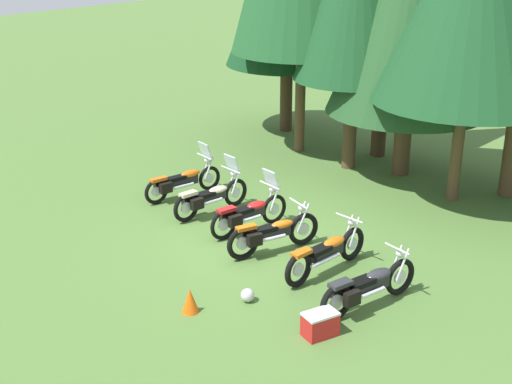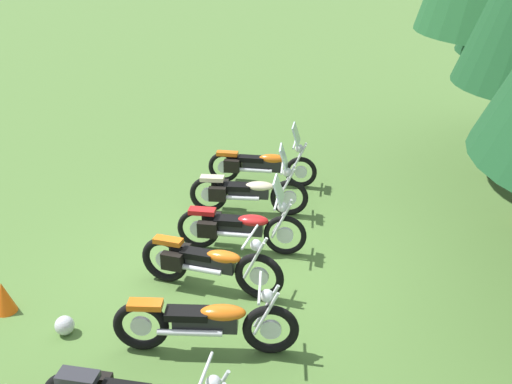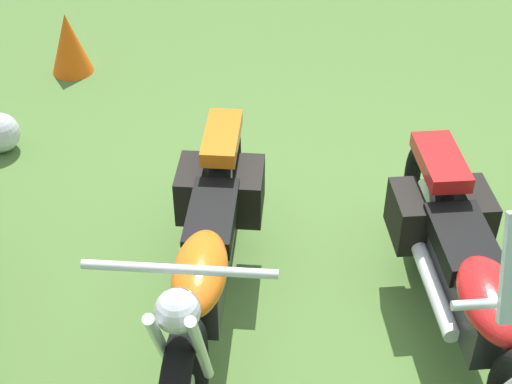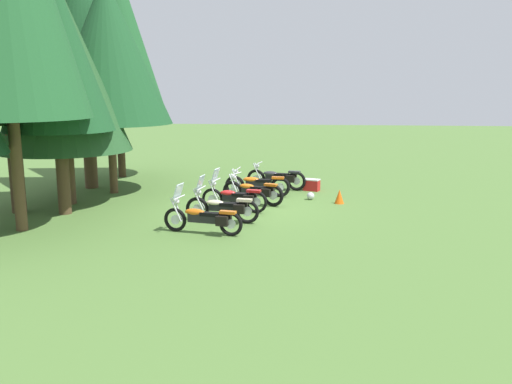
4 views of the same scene
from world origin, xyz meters
name	(u,v)px [view 1 (image 1 of 4)]	position (x,y,z in m)	size (l,w,h in m)	color
ground_plane	(259,241)	(0.00, 0.00, 0.00)	(80.00, 80.00, 0.00)	#4C7033
motorcycle_0	(182,181)	(-3.27, 0.72, 0.45)	(0.82, 2.26, 1.34)	black
motorcycle_1	(210,196)	(-1.94, 0.41, 0.46)	(0.78, 2.23, 1.37)	black
motorcycle_2	(249,213)	(-0.55, 0.25, 0.47)	(0.83, 2.16, 1.37)	black
motorcycle_3	(272,233)	(0.56, -0.22, 0.45)	(1.00, 2.17, 1.03)	black
motorcycle_4	(327,252)	(1.98, -0.19, 0.45)	(0.70, 2.40, 1.02)	black
motorcycle_5	(368,285)	(3.38, -0.83, 0.46)	(0.88, 2.34, 1.02)	black
pine_tree_4	(413,9)	(0.05, 6.03, 4.56)	(4.38, 4.38, 7.34)	#4C3823
picnic_cooler	(320,324)	(3.28, -2.17, 0.22)	(0.55, 0.69, 0.45)	red
traffic_cone	(190,300)	(1.02, -3.11, 0.24)	(0.32, 0.32, 0.48)	#EA590F
dropped_helmet	(248,295)	(1.56, -2.14, 0.13)	(0.27, 0.27, 0.27)	silver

